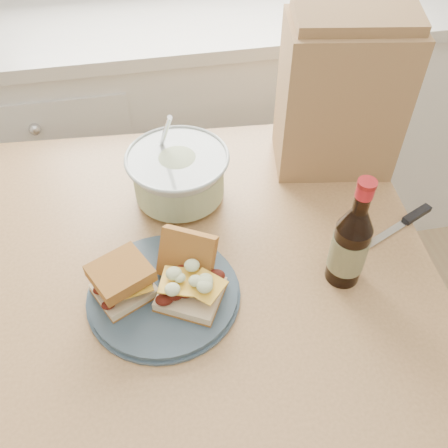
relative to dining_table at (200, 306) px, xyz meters
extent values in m
cube|color=silver|center=(0.12, 0.97, -0.24)|extent=(2.40, 0.60, 0.90)
cube|color=#BBB7B1|center=(0.12, 0.97, 0.23)|extent=(2.50, 0.64, 0.04)
cube|color=tan|center=(0.00, 0.00, 0.10)|extent=(1.04, 1.04, 0.04)
cube|color=tan|center=(-0.40, 0.46, -0.31)|extent=(0.07, 0.07, 0.77)
cube|color=tan|center=(0.46, 0.40, -0.31)|extent=(0.07, 0.07, 0.77)
cylinder|color=#3A4E5E|center=(-0.07, -0.04, 0.13)|extent=(0.29, 0.29, 0.02)
cube|color=beige|center=(-0.15, -0.04, 0.15)|extent=(0.13, 0.13, 0.02)
cube|color=yellow|center=(-0.15, -0.04, 0.18)|extent=(0.08, 0.08, 0.00)
cube|color=olive|center=(-0.15, -0.04, 0.20)|extent=(0.13, 0.13, 0.03)
cube|color=beige|center=(-0.02, -0.07, 0.15)|extent=(0.15, 0.15, 0.02)
cube|color=yellow|center=(-0.02, -0.07, 0.18)|extent=(0.09, 0.09, 0.00)
cube|color=olive|center=(-0.02, 0.00, 0.18)|extent=(0.13, 0.12, 0.10)
cone|color=#B2C0BD|center=(-0.01, 0.23, 0.18)|extent=(0.22, 0.22, 0.12)
cylinder|color=beige|center=(-0.01, 0.23, 0.17)|extent=(0.20, 0.20, 0.08)
torus|color=#B2C0BD|center=(-0.01, 0.23, 0.24)|extent=(0.23, 0.23, 0.01)
cylinder|color=silver|center=(-0.03, 0.26, 0.27)|extent=(0.04, 0.09, 0.15)
cylinder|color=black|center=(0.28, -0.06, 0.19)|extent=(0.07, 0.07, 0.14)
cone|color=black|center=(0.28, -0.06, 0.28)|extent=(0.07, 0.07, 0.04)
cylinder|color=black|center=(0.28, -0.06, 0.34)|extent=(0.03, 0.03, 0.06)
cylinder|color=red|center=(0.28, -0.06, 0.35)|extent=(0.03, 0.03, 0.02)
cylinder|color=maroon|center=(0.28, -0.06, 0.37)|extent=(0.03, 0.03, 0.01)
cylinder|color=#344020|center=(0.28, -0.06, 0.20)|extent=(0.07, 0.07, 0.08)
cube|color=silver|center=(0.43, 0.03, 0.12)|extent=(0.13, 0.07, 0.00)
cube|color=black|center=(0.51, 0.07, 0.13)|extent=(0.08, 0.05, 0.01)
cube|color=#A07C4D|center=(0.38, 0.30, 0.30)|extent=(0.30, 0.22, 0.35)
camera|label=1|loc=(-0.06, -0.62, 0.93)|focal=40.00mm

